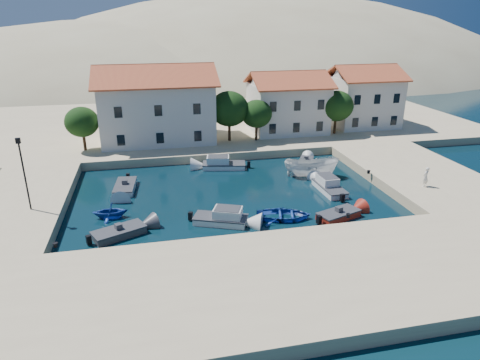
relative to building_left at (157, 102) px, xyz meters
name	(u,v)px	position (x,y,z in m)	size (l,w,h in m)	color
ground	(255,244)	(6.00, -28.00, -5.94)	(400.00, 400.00, 0.00)	black
quay_south	(278,283)	(6.00, -34.00, -5.44)	(52.00, 12.00, 1.00)	tan
quay_east	(418,174)	(26.50, -18.00, -5.44)	(11.00, 20.00, 1.00)	tan
quay_west	(19,207)	(-13.00, -18.00, -5.44)	(8.00, 20.00, 1.00)	tan
quay_north	(208,123)	(8.00, 10.00, -5.44)	(80.00, 36.00, 1.00)	tan
hills	(226,131)	(26.64, 95.62, -29.34)	(254.00, 176.00, 99.00)	tan
building_left	(157,102)	(0.00, 0.00, 0.00)	(14.70, 9.45, 9.70)	silver
building_mid	(288,101)	(18.00, 1.00, -0.71)	(10.50, 8.40, 8.30)	silver
building_right	(363,95)	(30.00, 2.00, -0.46)	(9.45, 8.40, 8.80)	silver
trees	(241,111)	(10.51, -2.54, -1.10)	(37.30, 5.30, 6.45)	#382314
lamppost	(23,167)	(-11.50, -20.00, -1.18)	(0.35, 0.25, 6.22)	black
bollards	(276,206)	(8.80, -24.13, -4.79)	(29.36, 9.56, 0.30)	black
motorboat_grey_sw	(119,233)	(-4.16, -24.53, -5.64)	(4.44, 3.35, 1.25)	#37383D
cabin_cruiser_south	(221,218)	(4.05, -24.04, -5.46)	(4.84, 3.46, 1.60)	silver
rowboat_south	(284,218)	(9.51, -24.30, -5.94)	(3.32, 4.65, 0.96)	#1B3D96
motorboat_red_se	(338,215)	(14.13, -25.22, -5.64)	(4.18, 2.93, 1.25)	maroon
cabin_cruiser_east	(330,187)	(15.82, -19.43, -5.46)	(2.03, 4.72, 1.60)	silver
boat_east	(311,176)	(15.58, -14.99, -5.94)	(2.20, 5.85, 2.26)	silver
motorboat_white_ne	(306,162)	(16.47, -11.15, -5.64)	(2.74, 3.55, 1.25)	silver
rowboat_west	(111,218)	(-5.04, -20.95, -5.94)	(2.52, 2.92, 1.54)	#1B3D96
motorboat_white_west	(125,187)	(-4.01, -14.67, -5.64)	(2.31, 4.49, 1.25)	silver
cabin_cruiser_north	(224,164)	(6.83, -10.32, -5.46)	(5.15, 2.94, 1.60)	silver
pedestrian	(426,177)	(24.17, -22.44, -3.97)	(0.70, 0.46, 1.93)	silver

